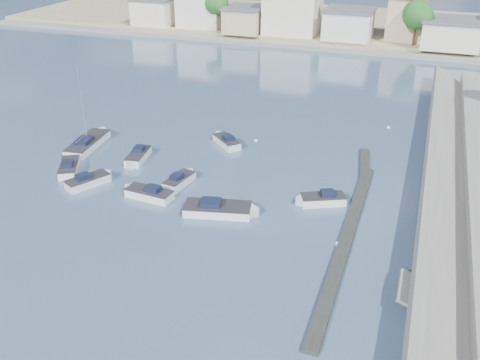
{
  "coord_description": "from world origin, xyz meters",
  "views": [
    {
      "loc": [
        10.91,
        -26.41,
        23.84
      ],
      "look_at": [
        -3.59,
        14.44,
        1.4
      ],
      "focal_mm": 40.0,
      "sensor_mm": 36.0,
      "label": 1
    }
  ],
  "objects_px": {
    "motorboat_a": "(69,167)",
    "motorboat_c": "(147,194)",
    "motorboat_g": "(137,157)",
    "motorboat_d": "(320,200)",
    "motorboat_e": "(90,181)",
    "sailboat": "(89,142)",
    "motorboat_b": "(180,180)",
    "motorboat_h": "(221,210)",
    "motorboat_f": "(226,141)"
  },
  "relations": [
    {
      "from": "motorboat_a",
      "to": "motorboat_c",
      "type": "xyz_separation_m",
      "value": [
        10.05,
        -2.38,
        0.0
      ]
    },
    {
      "from": "motorboat_c",
      "to": "motorboat_g",
      "type": "height_order",
      "value": "same"
    },
    {
      "from": "motorboat_a",
      "to": "motorboat_d",
      "type": "bearing_deg",
      "value": 3.99
    },
    {
      "from": "motorboat_a",
      "to": "motorboat_e",
      "type": "distance_m",
      "value": 4.14
    },
    {
      "from": "sailboat",
      "to": "motorboat_e",
      "type": "bearing_deg",
      "value": -56.01
    },
    {
      "from": "motorboat_b",
      "to": "sailboat",
      "type": "relative_size",
      "value": 0.46
    },
    {
      "from": "motorboat_g",
      "to": "motorboat_h",
      "type": "relative_size",
      "value": 0.73
    },
    {
      "from": "motorboat_f",
      "to": "motorboat_a",
      "type": "bearing_deg",
      "value": -137.79
    },
    {
      "from": "motorboat_h",
      "to": "motorboat_a",
      "type": "bearing_deg",
      "value": 170.89
    },
    {
      "from": "motorboat_c",
      "to": "sailboat",
      "type": "xyz_separation_m",
      "value": [
        -11.7,
        8.34,
        0.03
      ]
    },
    {
      "from": "motorboat_a",
      "to": "motorboat_e",
      "type": "relative_size",
      "value": 1.03
    },
    {
      "from": "motorboat_d",
      "to": "sailboat",
      "type": "xyz_separation_m",
      "value": [
        -26.8,
        4.2,
        0.03
      ]
    },
    {
      "from": "motorboat_g",
      "to": "motorboat_b",
      "type": "bearing_deg",
      "value": -26.89
    },
    {
      "from": "motorboat_b",
      "to": "motorboat_f",
      "type": "xyz_separation_m",
      "value": [
        0.7,
        10.28,
        0.0
      ]
    },
    {
      "from": "motorboat_b",
      "to": "motorboat_c",
      "type": "relative_size",
      "value": 0.84
    },
    {
      "from": "motorboat_g",
      "to": "motorboat_h",
      "type": "height_order",
      "value": "same"
    },
    {
      "from": "motorboat_h",
      "to": "motorboat_b",
      "type": "bearing_deg",
      "value": 146.02
    },
    {
      "from": "motorboat_e",
      "to": "motorboat_g",
      "type": "distance_m",
      "value": 6.45
    },
    {
      "from": "motorboat_a",
      "to": "motorboat_d",
      "type": "distance_m",
      "value": 25.22
    },
    {
      "from": "motorboat_b",
      "to": "motorboat_c",
      "type": "xyz_separation_m",
      "value": [
        -1.72,
        -3.42,
        0.0
      ]
    },
    {
      "from": "motorboat_a",
      "to": "motorboat_b",
      "type": "distance_m",
      "value": 11.81
    },
    {
      "from": "motorboat_b",
      "to": "motorboat_a",
      "type": "bearing_deg",
      "value": -174.96
    },
    {
      "from": "motorboat_g",
      "to": "motorboat_e",
      "type": "bearing_deg",
      "value": -104.71
    },
    {
      "from": "motorboat_c",
      "to": "motorboat_d",
      "type": "height_order",
      "value": "same"
    },
    {
      "from": "motorboat_b",
      "to": "motorboat_c",
      "type": "height_order",
      "value": "same"
    },
    {
      "from": "motorboat_c",
      "to": "sailboat",
      "type": "height_order",
      "value": "sailboat"
    },
    {
      "from": "motorboat_d",
      "to": "motorboat_g",
      "type": "relative_size",
      "value": 0.91
    },
    {
      "from": "motorboat_b",
      "to": "motorboat_d",
      "type": "bearing_deg",
      "value": 3.07
    },
    {
      "from": "motorboat_e",
      "to": "motorboat_f",
      "type": "distance_m",
      "value": 15.9
    },
    {
      "from": "motorboat_e",
      "to": "motorboat_h",
      "type": "height_order",
      "value": "same"
    },
    {
      "from": "motorboat_g",
      "to": "sailboat",
      "type": "distance_m",
      "value": 7.14
    },
    {
      "from": "motorboat_d",
      "to": "motorboat_e",
      "type": "xyz_separation_m",
      "value": [
        -21.49,
        -3.68,
        0.0
      ]
    },
    {
      "from": "motorboat_f",
      "to": "motorboat_g",
      "type": "relative_size",
      "value": 0.84
    },
    {
      "from": "motorboat_f",
      "to": "motorboat_h",
      "type": "bearing_deg",
      "value": -70.52
    },
    {
      "from": "motorboat_b",
      "to": "motorboat_c",
      "type": "distance_m",
      "value": 3.83
    },
    {
      "from": "motorboat_a",
      "to": "sailboat",
      "type": "distance_m",
      "value": 6.18
    },
    {
      "from": "motorboat_c",
      "to": "motorboat_h",
      "type": "height_order",
      "value": "same"
    },
    {
      "from": "motorboat_a",
      "to": "motorboat_g",
      "type": "bearing_deg",
      "value": 39.11
    },
    {
      "from": "motorboat_a",
      "to": "sailboat",
      "type": "bearing_deg",
      "value": 105.47
    },
    {
      "from": "motorboat_b",
      "to": "sailboat",
      "type": "distance_m",
      "value": 14.29
    },
    {
      "from": "motorboat_f",
      "to": "motorboat_h",
      "type": "xyz_separation_m",
      "value": [
        4.99,
        -14.11,
        0.0
      ]
    },
    {
      "from": "motorboat_f",
      "to": "motorboat_c",
      "type": "bearing_deg",
      "value": -100.02
    },
    {
      "from": "motorboat_d",
      "to": "motorboat_e",
      "type": "relative_size",
      "value": 0.97
    },
    {
      "from": "motorboat_e",
      "to": "sailboat",
      "type": "height_order",
      "value": "sailboat"
    },
    {
      "from": "motorboat_a",
      "to": "motorboat_b",
      "type": "xyz_separation_m",
      "value": [
        11.77,
        1.04,
        -0.0
      ]
    },
    {
      "from": "motorboat_d",
      "to": "motorboat_h",
      "type": "distance_m",
      "value": 8.94
    },
    {
      "from": "motorboat_e",
      "to": "sailboat",
      "type": "relative_size",
      "value": 0.5
    },
    {
      "from": "sailboat",
      "to": "motorboat_g",
      "type": "bearing_deg",
      "value": -13.26
    },
    {
      "from": "motorboat_c",
      "to": "motorboat_e",
      "type": "distance_m",
      "value": 6.4
    },
    {
      "from": "motorboat_b",
      "to": "motorboat_e",
      "type": "xyz_separation_m",
      "value": [
        -8.1,
        -2.97,
        0.0
      ]
    }
  ]
}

